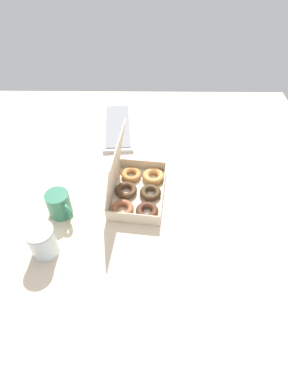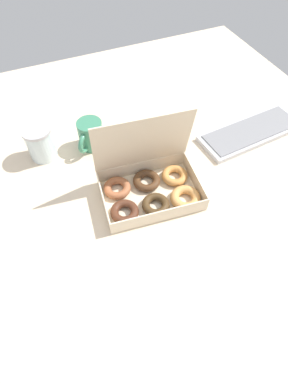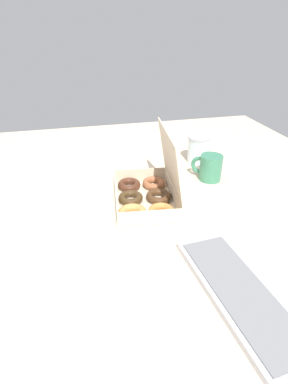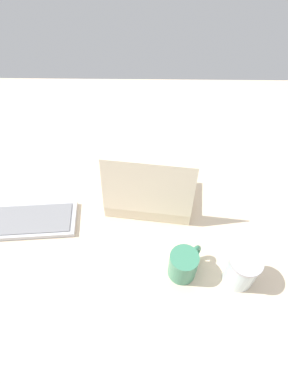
{
  "view_description": "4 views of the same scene",
  "coord_description": "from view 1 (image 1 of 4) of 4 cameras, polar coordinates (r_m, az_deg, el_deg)",
  "views": [
    {
      "loc": [
        -81.89,
        -6.59,
        91.15
      ],
      "look_at": [
        1.14,
        -5.69,
        3.6
      ],
      "focal_mm": 28.0,
      "sensor_mm": 36.0,
      "label": 1
    },
    {
      "loc": [
        -21.48,
        -55.56,
        78.59
      ],
      "look_at": [
        0.41,
        -4.31,
        4.63
      ],
      "focal_mm": 28.0,
      "sensor_mm": 36.0,
      "label": 2
    },
    {
      "loc": [
        93.1,
        -24.96,
        56.98
      ],
      "look_at": [
        3.74,
        -3.65,
        4.08
      ],
      "focal_mm": 28.0,
      "sensor_mm": 36.0,
      "label": 3
    },
    {
      "loc": [
        4.32,
        68.05,
        91.06
      ],
      "look_at": [
        5.36,
        -3.23,
        4.2
      ],
      "focal_mm": 28.0,
      "sensor_mm": 36.0,
      "label": 4
    }
  ],
  "objects": [
    {
      "name": "paper_napkin",
      "position": [
        1.16,
        9.94,
        -6.47
      ],
      "size": [
        11.57,
        9.95,
        0.15
      ],
      "primitive_type": "cube",
      "rotation": [
        0.0,
        0.0,
        -0.04
      ],
      "color": "white",
      "rests_on": "ground_plane"
    },
    {
      "name": "donut_box",
      "position": [
        1.22,
        -1.51,
        0.78
      ],
      "size": [
        33.07,
        24.39,
        26.2
      ],
      "color": "beige",
      "rests_on": "ground_plane"
    },
    {
      "name": "ground_plane",
      "position": [
        1.23,
        -2.65,
        -1.83
      ],
      "size": [
        180.0,
        180.0,
        2.0
      ],
      "primitive_type": "cube",
      "color": "beige"
    },
    {
      "name": "glass_jar",
      "position": [
        1.08,
        -18.74,
        -8.9
      ],
      "size": [
        9.81,
        9.81,
        12.15
      ],
      "color": "silver",
      "rests_on": "ground_plane"
    },
    {
      "name": "coffee_mug",
      "position": [
        1.18,
        -15.78,
        -2.31
      ],
      "size": [
        10.92,
        11.13,
        10.49
      ],
      "color": "#397E5E",
      "rests_on": "ground_plane"
    },
    {
      "name": "keyboard",
      "position": [
        1.61,
        -5.0,
        12.28
      ],
      "size": [
        42.3,
        17.88,
        2.2
      ],
      "color": "#B9B9BF",
      "rests_on": "ground_plane"
    }
  ]
}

